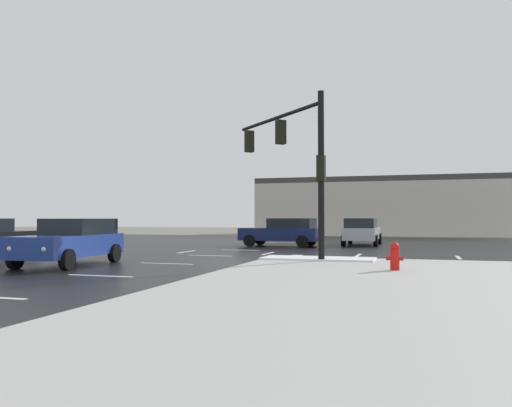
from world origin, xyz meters
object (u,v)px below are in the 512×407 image
Objects in this scene: sedan_blue at (72,240)px; sedan_silver at (362,231)px; traffic_signal_mast at (294,151)px; sedan_navy at (283,232)px; fire_hydrant at (395,256)px.

sedan_silver is at bearing 147.29° from sedan_blue.
sedan_blue is 1.02× the size of sedan_silver.
traffic_signal_mast reaches higher than sedan_blue.
traffic_signal_mast is at bearing 109.91° from sedan_navy.
sedan_silver reaches higher than fire_hydrant.
sedan_silver is (1.35, 11.88, -3.29)m from traffic_signal_mast.
sedan_blue is 17.88m from sedan_silver.
traffic_signal_mast is 10.27m from sedan_navy.
sedan_blue is 1.01× the size of sedan_navy.
fire_hydrant is at bearing 119.81° from sedan_navy.
traffic_signal_mast is 7.44× the size of fire_hydrant.
traffic_signal_mast is 1.27× the size of sedan_blue.
fire_hydrant is 0.17× the size of sedan_silver.
sedan_blue reaches higher than fire_hydrant.
sedan_blue is (-10.67, -0.14, 0.32)m from fire_hydrant.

